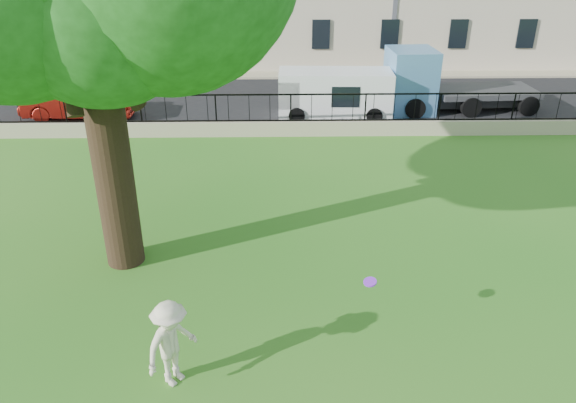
{
  "coord_description": "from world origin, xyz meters",
  "views": [
    {
      "loc": [
        -0.52,
        -9.78,
        7.77
      ],
      "look_at": [
        -0.27,
        3.5,
        1.18
      ],
      "focal_mm": 35.0,
      "sensor_mm": 36.0,
      "label": 1
    }
  ],
  "objects_px": {
    "man": "(171,344)",
    "red_sedan": "(79,101)",
    "white_van": "(335,94)",
    "blue_truck": "(461,80)",
    "frisbee": "(370,282)"
  },
  "relations": [
    {
      "from": "frisbee",
      "to": "red_sedan",
      "type": "bearing_deg",
      "value": 125.38
    },
    {
      "from": "man",
      "to": "red_sedan",
      "type": "distance_m",
      "value": 17.49
    },
    {
      "from": "man",
      "to": "frisbee",
      "type": "xyz_separation_m",
      "value": [
        3.8,
        1.26,
        0.44
      ]
    },
    {
      "from": "man",
      "to": "white_van",
      "type": "bearing_deg",
      "value": 21.49
    },
    {
      "from": "man",
      "to": "red_sedan",
      "type": "xyz_separation_m",
      "value": [
        -6.76,
        16.13,
        -0.1
      ]
    },
    {
      "from": "blue_truck",
      "to": "red_sedan",
      "type": "bearing_deg",
      "value": 179.84
    },
    {
      "from": "blue_truck",
      "to": "frisbee",
      "type": "bearing_deg",
      "value": -115.77
    },
    {
      "from": "red_sedan",
      "to": "white_van",
      "type": "distance_m",
      "value": 11.26
    },
    {
      "from": "frisbee",
      "to": "blue_truck",
      "type": "bearing_deg",
      "value": 67.64
    },
    {
      "from": "man",
      "to": "red_sedan",
      "type": "height_order",
      "value": "man"
    },
    {
      "from": "white_van",
      "to": "red_sedan",
      "type": "bearing_deg",
      "value": -177.9
    },
    {
      "from": "blue_truck",
      "to": "man",
      "type": "bearing_deg",
      "value": -124.51
    },
    {
      "from": "frisbee",
      "to": "red_sedan",
      "type": "height_order",
      "value": "red_sedan"
    },
    {
      "from": "red_sedan",
      "to": "white_van",
      "type": "bearing_deg",
      "value": -90.08
    },
    {
      "from": "red_sedan",
      "to": "blue_truck",
      "type": "height_order",
      "value": "blue_truck"
    }
  ]
}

